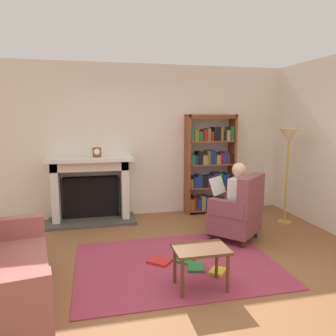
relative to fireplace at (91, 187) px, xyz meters
The scene contains 13 objects.
ground 2.58m from the fireplace, 66.42° to the right, with size 14.00×14.00×0.00m, color brown.
back_wall 1.28m from the fireplace, 14.03° to the left, with size 5.60×0.10×2.70m, color silver.
side_wall_right 3.88m from the fireplace, 16.02° to the right, with size 0.10×5.20×2.70m, color silver.
area_rug 2.31m from the fireplace, 63.35° to the right, with size 2.40×1.80×0.01m, color #9E364C.
fireplace is the anchor object (origin of this frame).
mantel_clock 0.63m from the fireplace, 40.59° to the right, with size 0.14×0.14×0.16m.
bookshelf 2.19m from the fireplace, ahead, with size 0.92×0.32×1.82m.
armchair_reading 2.52m from the fireplace, 34.59° to the right, with size 0.89×0.89×0.97m.
seated_reader 2.41m from the fireplace, 33.94° to the right, with size 0.58×0.59×1.14m.
sofa_floral 2.65m from the fireplace, 108.02° to the right, with size 1.00×1.80×0.85m.
side_table 2.83m from the fireplace, 66.96° to the right, with size 0.56×0.39×0.45m.
scattered_books 2.43m from the fireplace, 62.38° to the right, with size 0.89×0.71×0.04m.
floor_lamp 3.38m from the fireplace, 15.68° to the right, with size 0.32×0.32×1.60m.
Camera 1 is at (-0.95, -3.35, 1.78)m, focal length 35.09 mm.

